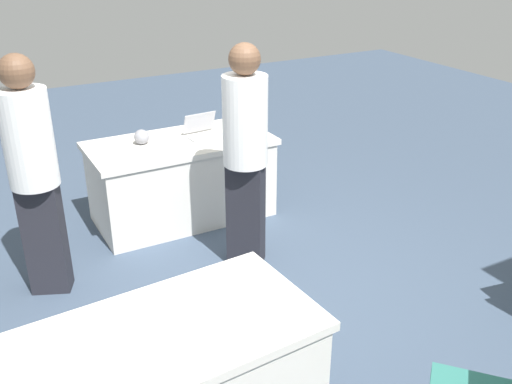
% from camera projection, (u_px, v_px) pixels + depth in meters
% --- Properties ---
extents(ground_plane, '(14.40, 14.40, 0.00)m').
position_uv_depth(ground_plane, '(253.00, 308.00, 4.20)').
color(ground_plane, '#3D4C60').
extents(table_foreground, '(1.65, 0.83, 0.76)m').
position_uv_depth(table_foreground, '(182.00, 179.00, 5.37)').
color(table_foreground, silver).
rests_on(table_foreground, ground).
extents(person_attendee_standing, '(0.45, 0.45, 1.79)m').
position_uv_depth(person_attendee_standing, '(33.00, 167.00, 4.02)').
color(person_attendee_standing, '#26262D').
rests_on(person_attendee_standing, ground).
extents(person_attendee_browsing, '(0.48, 0.48, 1.78)m').
position_uv_depth(person_attendee_browsing, '(245.00, 147.00, 4.38)').
color(person_attendee_browsing, '#26262D').
rests_on(person_attendee_browsing, ground).
extents(laptop_silver, '(0.34, 0.32, 0.21)m').
position_uv_depth(laptop_silver, '(205.00, 133.00, 5.30)').
color(laptop_silver, silver).
rests_on(laptop_silver, table_foreground).
extents(yarn_ball, '(0.13, 0.13, 0.13)m').
position_uv_depth(yarn_ball, '(142.00, 137.00, 5.11)').
color(yarn_ball, gray).
rests_on(yarn_ball, table_foreground).
extents(scissors_red, '(0.18, 0.05, 0.01)m').
position_uv_depth(scissors_red, '(210.00, 134.00, 5.37)').
color(scissors_red, red).
rests_on(scissors_red, table_foreground).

